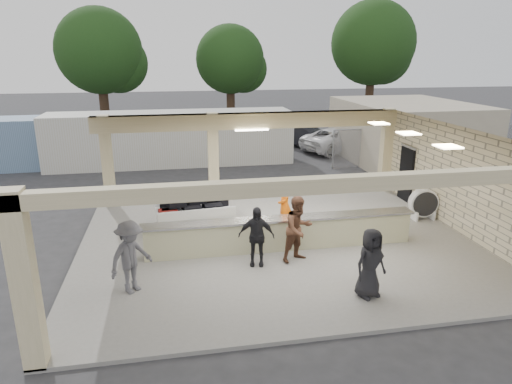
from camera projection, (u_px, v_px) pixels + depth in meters
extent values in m
plane|color=#2D2D30|center=(277.00, 245.00, 14.23)|extent=(120.00, 120.00, 0.00)
cube|color=gray|center=(277.00, 243.00, 14.21)|extent=(12.00, 10.00, 0.10)
cube|color=#C6B884|center=(279.00, 133.00, 13.20)|extent=(12.00, 10.00, 0.02)
cube|color=beige|center=(458.00, 181.00, 14.76)|extent=(0.02, 10.00, 3.50)
cube|color=black|center=(406.00, 174.00, 17.94)|extent=(0.10, 0.95, 2.10)
cube|color=#C6B884|center=(251.00, 121.00, 17.75)|extent=(12.00, 0.50, 0.60)
cube|color=#C6B884|center=(337.00, 184.00, 8.68)|extent=(12.00, 0.30, 0.30)
cube|color=#C6B884|center=(107.00, 162.00, 17.20)|extent=(0.40, 0.40, 3.50)
cube|color=#C6B884|center=(213.00, 157.00, 17.90)|extent=(0.40, 0.40, 3.50)
cube|color=#C6B884|center=(386.00, 150.00, 19.22)|extent=(0.40, 0.40, 3.50)
cube|color=#C6B884|center=(24.00, 283.00, 8.17)|extent=(0.40, 0.40, 3.50)
cube|color=white|center=(252.00, 130.00, 17.61)|extent=(1.30, 0.12, 0.06)
cube|color=#FFEABF|center=(379.00, 123.00, 15.28)|extent=(0.55, 0.55, 0.04)
cube|color=#FFEABF|center=(409.00, 133.00, 13.40)|extent=(0.55, 0.55, 0.04)
cube|color=#FFEABF|center=(448.00, 146.00, 11.52)|extent=(0.55, 0.55, 0.04)
cube|color=#BCB88C|center=(281.00, 234.00, 13.59)|extent=(8.00, 0.50, 0.90)
cube|color=#B7B7BC|center=(282.00, 219.00, 13.45)|extent=(8.20, 0.58, 0.06)
cube|color=white|center=(194.00, 212.00, 15.05)|extent=(2.59, 1.70, 0.12)
cylinder|color=black|center=(167.00, 233.00, 14.40)|extent=(0.16, 0.40, 0.39)
cylinder|color=black|center=(163.00, 221.00, 15.40)|extent=(0.16, 0.40, 0.39)
cylinder|color=black|center=(227.00, 226.00, 14.92)|extent=(0.16, 0.40, 0.39)
cylinder|color=black|center=(221.00, 215.00, 15.92)|extent=(0.16, 0.40, 0.39)
cube|color=white|center=(191.00, 200.00, 15.66)|extent=(2.45, 0.28, 0.30)
cube|color=white|center=(198.00, 214.00, 14.31)|extent=(2.45, 0.28, 0.30)
cube|color=black|center=(171.00, 212.00, 14.51)|extent=(0.60, 0.43, 0.26)
cube|color=black|center=(193.00, 210.00, 14.69)|extent=(0.60, 0.43, 0.26)
cube|color=black|center=(214.00, 208.00, 14.88)|extent=(0.60, 0.43, 0.26)
cube|color=black|center=(169.00, 206.00, 15.05)|extent=(0.60, 0.43, 0.26)
cube|color=black|center=(190.00, 205.00, 15.24)|extent=(0.60, 0.43, 0.26)
cube|color=black|center=(210.00, 203.00, 15.42)|extent=(0.60, 0.43, 0.26)
cube|color=black|center=(176.00, 203.00, 14.58)|extent=(0.60, 0.43, 0.26)
cube|color=black|center=(197.00, 199.00, 14.94)|extent=(0.60, 0.43, 0.26)
cube|color=black|center=(211.00, 196.00, 15.25)|extent=(0.60, 0.43, 0.26)
cube|color=black|center=(181.00, 198.00, 15.08)|extent=(0.60, 0.43, 0.26)
cube|color=black|center=(188.00, 192.00, 14.78)|extent=(0.60, 0.43, 0.26)
cube|color=black|center=(205.00, 190.00, 15.03)|extent=(0.60, 0.43, 0.26)
cube|color=#590F0C|center=(168.00, 213.00, 14.40)|extent=(0.60, 0.43, 0.26)
cube|color=black|center=(219.00, 202.00, 15.50)|extent=(0.60, 0.43, 0.26)
cube|color=black|center=(192.00, 196.00, 15.27)|extent=(0.60, 0.43, 0.26)
cylinder|color=white|center=(423.00, 203.00, 15.98)|extent=(1.02, 0.43, 0.99)
cylinder|color=black|center=(423.00, 203.00, 15.98)|extent=(0.91, 0.46, 0.88)
cube|color=white|center=(413.00, 215.00, 16.05)|extent=(0.07, 0.55, 0.33)
cube|color=white|center=(431.00, 214.00, 16.16)|extent=(0.07, 0.55, 0.33)
imported|color=orange|center=(285.00, 206.00, 14.63)|extent=(0.47, 0.73, 1.87)
imported|color=brown|center=(298.00, 229.00, 12.68)|extent=(1.00, 0.74, 1.89)
imported|color=black|center=(256.00, 236.00, 12.44)|extent=(1.04, 0.56, 1.69)
imported|color=#535257|center=(131.00, 257.00, 11.01)|extent=(1.16, 1.11, 1.84)
imported|color=black|center=(370.00, 263.00, 10.82)|extent=(0.91, 0.60, 1.72)
imported|color=white|center=(341.00, 140.00, 27.44)|extent=(5.46, 4.05, 1.41)
imported|color=white|center=(422.00, 133.00, 29.08)|extent=(5.35, 3.06, 1.59)
imported|color=black|center=(300.00, 134.00, 28.97)|extent=(4.46, 4.22, 1.51)
cube|color=silver|center=(172.00, 138.00, 24.20)|extent=(12.75, 2.60, 2.76)
cube|color=#708DB3|center=(26.00, 143.00, 23.45)|extent=(9.91, 2.66, 2.56)
cylinder|color=gray|center=(333.00, 149.00, 23.27)|extent=(0.06, 0.06, 2.00)
cylinder|color=gray|center=(370.00, 148.00, 23.62)|extent=(0.06, 0.06, 2.00)
cylinder|color=gray|center=(405.00, 147.00, 23.97)|extent=(0.06, 0.06, 2.00)
cylinder|color=gray|center=(440.00, 145.00, 24.32)|extent=(0.06, 0.06, 2.00)
cylinder|color=gray|center=(474.00, 144.00, 24.67)|extent=(0.06, 0.06, 2.00)
cylinder|color=gray|center=(506.00, 143.00, 25.02)|extent=(0.06, 0.06, 2.00)
cube|color=gray|center=(440.00, 145.00, 24.32)|extent=(12.00, 0.02, 2.00)
cylinder|color=gray|center=(442.00, 127.00, 24.02)|extent=(12.00, 0.05, 0.05)
cylinder|color=#382619|center=(104.00, 100.00, 34.71)|extent=(0.70, 0.70, 4.50)
sphere|color=#153311|center=(99.00, 51.00, 33.66)|extent=(6.30, 6.30, 6.30)
sphere|color=#153311|center=(118.00, 63.00, 34.70)|extent=(4.50, 4.50, 4.50)
cylinder|color=#382619|center=(231.00, 99.00, 38.42)|extent=(0.70, 0.70, 4.00)
sphere|color=#153311|center=(230.00, 59.00, 37.48)|extent=(5.60, 5.60, 5.60)
sphere|color=#153311|center=(243.00, 69.00, 38.49)|extent=(4.00, 4.00, 4.00)
cylinder|color=#382619|center=(370.00, 91.00, 39.44)|extent=(0.70, 0.70, 5.00)
sphere|color=#153311|center=(373.00, 43.00, 38.26)|extent=(7.00, 7.00, 7.00)
sphere|color=#153311|center=(382.00, 55.00, 39.33)|extent=(5.00, 5.00, 5.00)
cube|color=#B6AA91|center=(406.00, 132.00, 24.82)|extent=(6.00, 8.00, 3.20)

